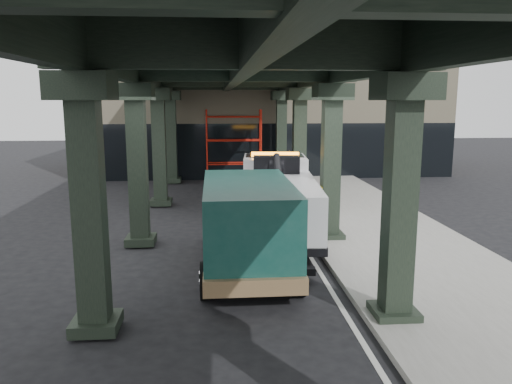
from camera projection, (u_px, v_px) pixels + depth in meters
name	position (u px, v px, depth m)	size (l,w,h in m)	color
ground	(253.00, 263.00, 14.02)	(90.00, 90.00, 0.00)	black
sidewalk	(386.00, 237.00, 16.32)	(5.00, 40.00, 0.15)	gray
lane_stripe	(301.00, 241.00, 16.11)	(0.12, 38.00, 0.01)	silver
viaduct	(235.00, 68.00, 14.95)	(7.40, 32.00, 6.40)	black
building	(261.00, 108.00, 33.05)	(22.00, 10.00, 8.00)	#C6B793
scaffolding	(234.00, 143.00, 27.99)	(3.08, 0.88, 4.00)	red
tow_truck	(277.00, 194.00, 17.04)	(3.01, 8.48, 2.73)	black
towed_van	(247.00, 222.00, 13.19)	(2.47, 6.05, 2.45)	#12423A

